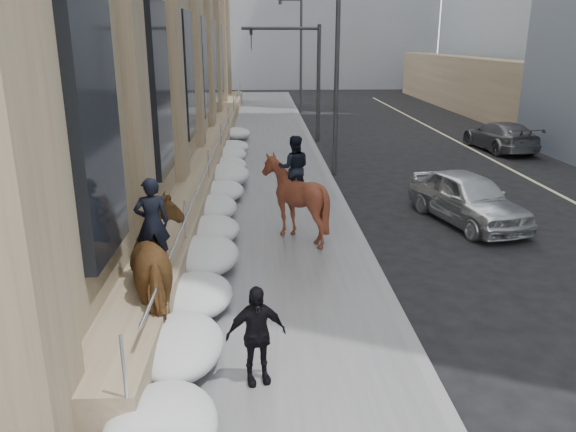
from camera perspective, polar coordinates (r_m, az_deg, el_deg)
The scene contains 14 objects.
ground at distance 9.76m, azimuth -2.17°, elevation -15.16°, with size 140.00×140.00×0.00m, color black.
sidewalk at distance 18.95m, azimuth -2.50°, elevation 1.55°, with size 5.00×80.00×0.12m, color #565558.
curb at distance 19.13m, azimuth 5.37°, elevation 1.65°, with size 0.24×80.00×0.12m, color slate.
lane_line at distance 21.69m, azimuth 26.46°, elevation 1.61°, with size 0.15×70.00×0.01m, color #BFB78C.
bg_building_far at distance 80.58m, azimuth -7.42°, elevation 20.76°, with size 24.00×12.00×20.00m, color gray.
streetlight_mid at distance 22.40m, azimuth 4.58°, elevation 15.71°, with size 1.71×0.24×8.00m.
streetlight_far at distance 42.31m, azimuth 1.11°, elevation 16.59°, with size 1.71×0.24×8.00m.
traffic_signal at distance 30.32m, azimuth 1.34°, elevation 15.13°, with size 4.10×0.22×6.00m.
snow_bank at distance 17.07m, azimuth -7.26°, elevation 1.05°, with size 1.70×18.10×0.76m.
mounted_horse_left at distance 10.67m, azimuth -12.44°, elevation -4.82°, with size 1.93×2.90×2.78m.
mounted_horse_right at distance 14.94m, azimuth 0.64°, elevation 2.15°, with size 1.86×2.07×2.76m.
pedestrian at distance 8.82m, azimuth -3.28°, elevation -11.97°, with size 0.95×0.40×1.62m, color black.
car_silver at distance 17.52m, azimuth 17.80°, elevation 1.78°, with size 1.82×4.52×1.54m, color silver.
car_grey at distance 29.79m, azimuth 20.74°, elevation 7.61°, with size 2.00×4.93×1.43m, color #53545A.
Camera 1 is at (-0.03, -8.22, 5.27)m, focal length 35.00 mm.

